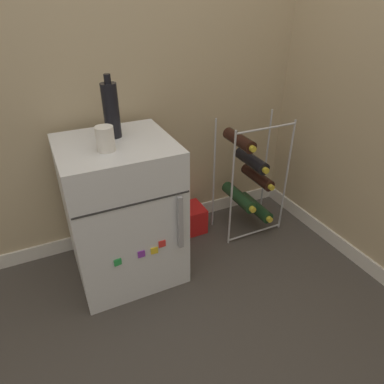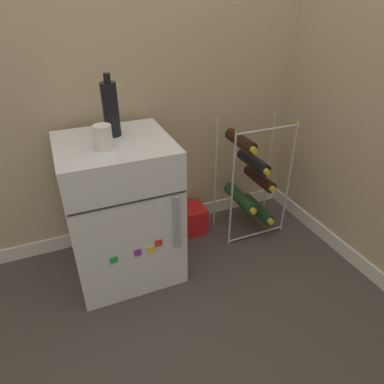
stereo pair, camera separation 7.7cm
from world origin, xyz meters
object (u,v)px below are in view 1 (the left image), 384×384
object	(u,v)px
fridge_top_cup	(105,139)
soda_box	(186,219)
mini_fridge	(123,212)
wine_rack	(249,180)
fridge_top_bottle	(111,110)

from	to	relation	value
fridge_top_cup	soda_box	bearing A→B (deg)	27.25
mini_fridge	wine_rack	distance (m)	0.83
wine_rack	fridge_top_cup	world-z (taller)	fridge_top_cup
wine_rack	soda_box	xyz separation A→B (m)	(-0.38, 0.13, -0.28)
wine_rack	fridge_top_bottle	size ratio (longest dim) A/B	2.56
mini_fridge	soda_box	bearing A→B (deg)	22.11
soda_box	fridge_top_bottle	world-z (taller)	fridge_top_bottle
wine_rack	fridge_top_cup	size ratio (longest dim) A/B	6.82
soda_box	fridge_top_cup	size ratio (longest dim) A/B	2.07
mini_fridge	fridge_top_cup	xyz separation A→B (m)	(-0.05, -0.08, 0.45)
fridge_top_bottle	fridge_top_cup	bearing A→B (deg)	-115.72
wine_rack	soda_box	world-z (taller)	wine_rack
soda_box	fridge_top_bottle	bearing A→B (deg)	-165.89
soda_box	mini_fridge	bearing A→B (deg)	-157.89
fridge_top_bottle	wine_rack	bearing A→B (deg)	-1.79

